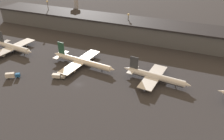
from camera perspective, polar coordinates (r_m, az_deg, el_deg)
ground at (r=124.19m, az=-8.73°, el=-3.80°), size 600.00×600.00×0.00m
terminal_building at (r=187.11m, az=3.95°, el=10.95°), size 255.13×26.61×14.25m
airplane_0 at (r=173.83m, az=-24.41°, el=5.40°), size 37.07×36.70×13.72m
airplane_1 at (r=141.24m, az=-7.84°, el=2.23°), size 47.30×36.74×13.07m
airplane_2 at (r=125.99m, az=11.18°, el=-1.73°), size 40.09×29.43×12.62m
service_vehicle_0 at (r=140.26m, az=-24.63°, el=-1.25°), size 7.74×5.96×3.49m
service_vehicle_2 at (r=131.03m, az=-13.86°, el=-1.55°), size 7.84×4.22×2.92m
lamp_post_0 at (r=220.77m, az=-16.30°, el=14.95°), size 1.80×1.80×23.08m
lamp_post_1 at (r=183.89m, az=4.24°, el=12.50°), size 1.80×1.80×19.74m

